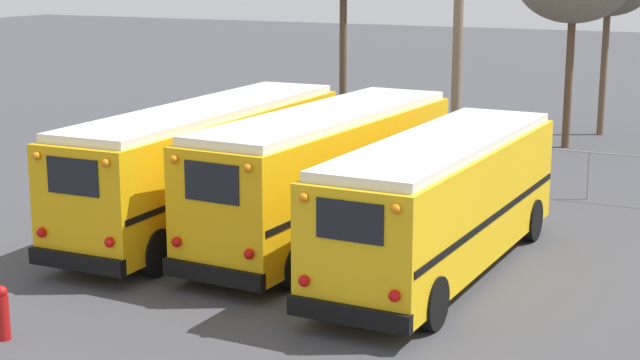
# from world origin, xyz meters

# --- Properties ---
(ground_plane) EXTENTS (160.00, 160.00, 0.00)m
(ground_plane) POSITION_xyz_m (0.00, 0.00, 0.00)
(ground_plane) COLOR #424247
(school_bus_0) EXTENTS (2.71, 10.93, 3.19)m
(school_bus_0) POSITION_xyz_m (-3.35, 0.08, 1.75)
(school_bus_0) COLOR #EAAA0F
(school_bus_0) RESTS_ON ground
(school_bus_1) EXTENTS (2.88, 9.98, 3.26)m
(school_bus_1) POSITION_xyz_m (-0.00, 0.22, 1.77)
(school_bus_1) COLOR #EAAA0F
(school_bus_1) RESTS_ON ground
(school_bus_2) EXTENTS (2.67, 9.61, 3.04)m
(school_bus_2) POSITION_xyz_m (3.35, -0.88, 1.66)
(school_bus_2) COLOR yellow
(school_bus_2) RESTS_ON ground
(utility_pole) EXTENTS (1.80, 0.33, 8.81)m
(utility_pole) POSITION_xyz_m (-0.10, 10.24, 4.53)
(utility_pole) COLOR #75604C
(utility_pole) RESTS_ON ground
(fence_line) EXTENTS (14.76, 0.06, 1.42)m
(fence_line) POSITION_xyz_m (0.00, 7.50, 0.98)
(fence_line) COLOR #939399
(fence_line) RESTS_ON ground
(fire_hydrant) EXTENTS (0.24, 0.24, 1.03)m
(fire_hydrant) POSITION_xyz_m (-2.46, -8.27, 0.52)
(fire_hydrant) COLOR #B21414
(fire_hydrant) RESTS_ON ground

